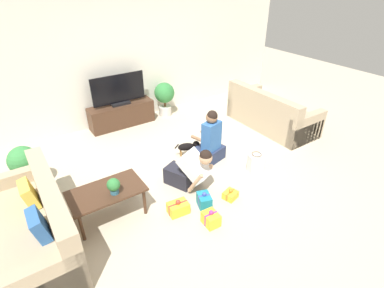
% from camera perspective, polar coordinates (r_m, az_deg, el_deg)
% --- Properties ---
extents(ground_plane, '(16.00, 16.00, 0.00)m').
position_cam_1_polar(ground_plane, '(5.00, -0.26, -5.90)').
color(ground_plane, beige).
extents(wall_back, '(8.40, 0.06, 2.60)m').
position_cam_1_polar(wall_back, '(6.60, -13.48, 15.04)').
color(wall_back, white).
rests_on(wall_back, ground_plane).
extents(sofa_left, '(0.90, 1.90, 0.84)m').
position_cam_1_polar(sofa_left, '(4.15, -28.29, -14.12)').
color(sofa_left, tan).
rests_on(sofa_left, ground_plane).
extents(sofa_right, '(0.90, 1.90, 0.84)m').
position_cam_1_polar(sofa_right, '(6.60, 14.74, 5.57)').
color(sofa_right, tan).
rests_on(sofa_right, ground_plane).
extents(coffee_table, '(0.98, 0.56, 0.45)m').
position_cam_1_polar(coffee_table, '(4.16, -15.95, -9.05)').
color(coffee_table, '#472D1E').
rests_on(coffee_table, ground_plane).
extents(tv_console, '(1.38, 0.39, 0.49)m').
position_cam_1_polar(tv_console, '(6.65, -13.23, 5.44)').
color(tv_console, '#472D1E').
rests_on(tv_console, ground_plane).
extents(tv, '(1.13, 0.20, 0.64)m').
position_cam_1_polar(tv, '(6.45, -13.78, 9.68)').
color(tv, black).
rests_on(tv, tv_console).
extents(potted_plant_back_right, '(0.46, 0.46, 0.77)m').
position_cam_1_polar(potted_plant_back_right, '(6.91, -5.26, 9.15)').
color(potted_plant_back_right, beige).
rests_on(potted_plant_back_right, ground_plane).
extents(potted_plant_corner_left, '(0.43, 0.43, 0.72)m').
position_cam_1_polar(potted_plant_corner_left, '(5.15, -29.26, -3.54)').
color(potted_plant_corner_left, '#336B84').
rests_on(potted_plant_corner_left, ground_plane).
extents(person_kneeling, '(0.58, 0.80, 0.76)m').
position_cam_1_polar(person_kneeling, '(4.55, -0.41, -4.90)').
color(person_kneeling, '#23232D').
rests_on(person_kneeling, ground_plane).
extents(person_sitting, '(0.60, 0.56, 0.97)m').
position_cam_1_polar(person_sitting, '(5.20, 3.37, 0.25)').
color(person_sitting, '#283351').
rests_on(person_sitting, ground_plane).
extents(dog, '(0.44, 0.25, 0.30)m').
position_cam_1_polar(dog, '(5.37, -0.65, -0.50)').
color(dog, black).
rests_on(dog, ground_plane).
extents(gift_box_a, '(0.24, 0.22, 0.17)m').
position_cam_1_polar(gift_box_a, '(4.55, 7.32, -9.57)').
color(gift_box_a, yellow).
rests_on(gift_box_a, ground_plane).
extents(gift_box_b, '(0.30, 0.23, 0.22)m').
position_cam_1_polar(gift_box_b, '(4.27, -2.65, -12.04)').
color(gift_box_b, yellow).
rests_on(gift_box_b, ground_plane).
extents(gift_box_c, '(0.20, 0.24, 0.24)m').
position_cam_1_polar(gift_box_c, '(4.11, 3.62, -14.01)').
color(gift_box_c, yellow).
rests_on(gift_box_c, ground_plane).
extents(gift_box_d, '(0.24, 0.29, 0.25)m').
position_cam_1_polar(gift_box_d, '(4.35, 2.34, -10.72)').
color(gift_box_d, teal).
rests_on(gift_box_d, ground_plane).
extents(gift_bag_a, '(0.28, 0.19, 0.34)m').
position_cam_1_polar(gift_bag_a, '(5.11, 12.01, -3.55)').
color(gift_bag_a, white).
rests_on(gift_bag_a, ground_plane).
extents(tabletop_plant, '(0.17, 0.17, 0.22)m').
position_cam_1_polar(tabletop_plant, '(3.98, -14.72, -7.67)').
color(tabletop_plant, '#336B84').
rests_on(tabletop_plant, coffee_table).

